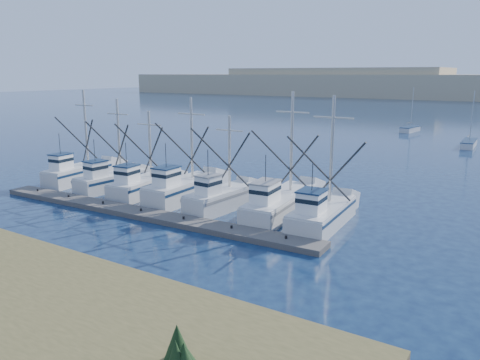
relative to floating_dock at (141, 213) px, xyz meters
The scene contains 5 objects.
ground 11.10m from the floating_dock, 27.69° to the right, with size 500.00×500.00×0.00m, color #0C1A38.
floating_dock is the anchor object (origin of this frame).
trawler_fleet 4.98m from the floating_dock, 82.58° to the left, with size 28.66×9.70×9.18m.
sailboat_near 53.13m from the floating_dock, 71.93° to the left, with size 1.86×6.84×8.10m.
sailboat_far 64.73m from the floating_dock, 85.56° to the left, with size 2.62×5.66×8.10m.
Camera 1 is at (14.55, -19.42, 10.50)m, focal length 35.00 mm.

